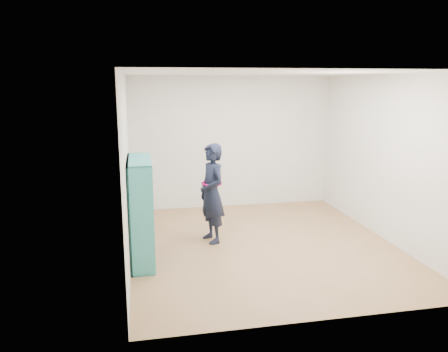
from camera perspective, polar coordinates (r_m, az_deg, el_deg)
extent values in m
plane|color=olive|center=(6.90, 5.01, -8.91)|extent=(4.50, 4.50, 0.00)
plane|color=white|center=(6.44, 5.45, 13.23)|extent=(4.50, 4.50, 0.00)
cube|color=silver|center=(6.28, -12.56, 1.09)|extent=(0.02, 4.50, 2.60)
cube|color=silver|center=(7.36, 20.34, 2.22)|extent=(0.02, 4.50, 2.60)
cube|color=silver|center=(8.70, 1.03, 4.41)|extent=(4.00, 0.02, 2.60)
cube|color=silver|center=(4.49, 13.36, -3.37)|extent=(4.00, 0.02, 2.60)
cube|color=teal|center=(5.66, -10.72, -6.03)|extent=(0.32, 0.02, 1.46)
cube|color=teal|center=(6.69, -10.84, -3.20)|extent=(0.32, 0.02, 1.46)
cube|color=teal|center=(6.41, -10.53, -10.65)|extent=(0.32, 1.09, 0.02)
cube|color=teal|center=(6.01, -11.06, 2.06)|extent=(0.32, 1.09, 0.02)
cube|color=teal|center=(6.17, -12.16, -4.55)|extent=(0.02, 1.09, 1.46)
cube|color=teal|center=(6.00, -10.77, -4.97)|extent=(0.30, 0.02, 1.41)
cube|color=teal|center=(6.34, -10.81, -4.05)|extent=(0.30, 0.02, 1.41)
cube|color=teal|center=(6.28, -10.66, -7.58)|extent=(0.30, 1.05, 0.02)
cube|color=teal|center=(6.17, -10.79, -4.50)|extent=(0.30, 1.05, 0.02)
cube|color=teal|center=(6.08, -10.92, -1.31)|extent=(0.30, 1.05, 0.02)
cube|color=beige|center=(6.06, -10.32, -11.40)|extent=(0.20, 0.13, 0.08)
cube|color=black|center=(5.85, -10.39, -7.56)|extent=(0.16, 0.15, 0.27)
cube|color=maroon|center=(5.74, -10.52, -4.25)|extent=(0.16, 0.15, 0.26)
cube|color=silver|center=(5.72, -10.72, -1.64)|extent=(0.20, 0.13, 0.08)
cube|color=navy|center=(6.32, -10.31, -9.81)|extent=(0.16, 0.15, 0.20)
cube|color=brown|center=(6.18, -10.45, -6.49)|extent=(0.16, 0.15, 0.26)
cube|color=#BFB28C|center=(6.16, -10.63, -4.18)|extent=(0.20, 0.13, 0.05)
cube|color=#26594C|center=(6.00, -10.70, -0.21)|extent=(0.16, 0.15, 0.24)
cube|color=beige|center=(6.63, -10.38, -8.47)|extent=(0.16, 0.15, 0.25)
cube|color=black|center=(6.59, -10.56, -6.28)|extent=(0.20, 0.13, 0.05)
cube|color=maroon|center=(6.42, -10.62, -2.55)|extent=(0.16, 0.15, 0.26)
cube|color=silver|center=(6.34, -10.75, 0.49)|extent=(0.16, 0.15, 0.25)
imported|color=black|center=(6.79, -1.60, -2.28)|extent=(0.51, 0.65, 1.56)
torus|color=#9B0B57|center=(6.75, -1.61, -0.98)|extent=(0.40, 0.40, 0.04)
cube|color=silver|center=(6.78, -2.90, -1.42)|extent=(0.04, 0.10, 0.13)
cube|color=black|center=(6.78, -2.90, -1.42)|extent=(0.04, 0.10, 0.13)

